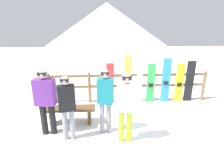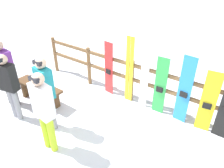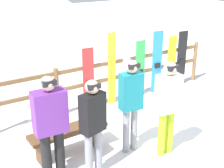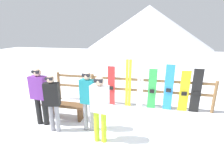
{
  "view_description": "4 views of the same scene",
  "coord_description": "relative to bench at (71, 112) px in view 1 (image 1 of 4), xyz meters",
  "views": [
    {
      "loc": [
        -0.92,
        -4.01,
        2.52
      ],
      "look_at": [
        -0.63,
        0.8,
        0.95
      ],
      "focal_mm": 28.0,
      "sensor_mm": 36.0,
      "label": 1
    },
    {
      "loc": [
        2.23,
        -2.29,
        3.23
      ],
      "look_at": [
        -0.09,
        0.97,
        0.77
      ],
      "focal_mm": 35.0,
      "sensor_mm": 36.0,
      "label": 2
    },
    {
      "loc": [
        -3.67,
        -3.87,
        3.0
      ],
      "look_at": [
        -0.61,
        0.74,
        0.88
      ],
      "focal_mm": 50.0,
      "sensor_mm": 36.0,
      "label": 3
    },
    {
      "loc": [
        0.66,
        -4.07,
        2.57
      ],
      "look_at": [
        -0.47,
        0.97,
        0.97
      ],
      "focal_mm": 28.0,
      "sensor_mm": 36.0,
      "label": 4
    }
  ],
  "objects": [
    {
      "name": "person_white",
      "position": [
        1.36,
        -0.86,
        0.6
      ],
      "size": [
        0.42,
        0.27,
        1.62
      ],
      "color": "#B7D826",
      "rests_on": "ground"
    },
    {
      "name": "ground_plane",
      "position": [
        1.78,
        -0.29,
        -0.35
      ],
      "size": [
        40.0,
        40.0,
        0.0
      ],
      "primitive_type": "plane",
      "color": "white"
    },
    {
      "name": "mountain_backdrop",
      "position": [
        1.78,
        23.37,
        2.65
      ],
      "size": [
        18.0,
        18.0,
        6.0
      ],
      "color": "silver",
      "rests_on": "ground"
    },
    {
      "name": "fence",
      "position": [
        1.78,
        1.37,
        0.29
      ],
      "size": [
        5.49,
        0.1,
        1.07
      ],
      "color": "brown",
      "rests_on": "ground"
    },
    {
      "name": "person_black",
      "position": [
        0.07,
        -0.7,
        0.55
      ],
      "size": [
        0.4,
        0.28,
        1.54
      ],
      "color": "gray",
      "rests_on": "ground"
    },
    {
      "name": "snowboard_blue",
      "position": [
        3.06,
        1.32,
        0.41
      ],
      "size": [
        0.28,
        0.07,
        1.54
      ],
      "color": "#288CE0",
      "rests_on": "ground"
    },
    {
      "name": "snowboard_yellow",
      "position": [
        3.54,
        1.32,
        0.33
      ],
      "size": [
        0.3,
        0.08,
        1.37
      ],
      "color": "yellow",
      "rests_on": "ground"
    },
    {
      "name": "snowboard_red",
      "position": [
        1.14,
        1.32,
        0.34
      ],
      "size": [
        0.25,
        0.07,
        1.4
      ],
      "color": "red",
      "rests_on": "ground"
    },
    {
      "name": "bench",
      "position": [
        0.0,
        0.0,
        0.0
      ],
      "size": [
        1.32,
        0.36,
        0.48
      ],
      "color": "brown",
      "rests_on": "ground"
    },
    {
      "name": "snowboard_green",
      "position": [
        2.53,
        1.32,
        0.33
      ],
      "size": [
        0.27,
        0.06,
        1.38
      ],
      "color": "green",
      "rests_on": "ground"
    },
    {
      "name": "person_purple",
      "position": [
        -0.46,
        -0.44,
        0.58
      ],
      "size": [
        0.48,
        0.29,
        1.62
      ],
      "color": "black",
      "rests_on": "ground"
    },
    {
      "name": "person_teal",
      "position": [
        0.93,
        -0.46,
        0.6
      ],
      "size": [
        0.39,
        0.25,
        1.61
      ],
      "color": "gray",
      "rests_on": "ground"
    },
    {
      "name": "ski_pair_white",
      "position": [
        2.13,
        1.32,
        0.43
      ],
      "size": [
        0.19,
        0.02,
        1.56
      ],
      "color": "white",
      "rests_on": "ground"
    },
    {
      "name": "ski_pair_yellow",
      "position": [
        1.73,
        1.32,
        0.48
      ],
      "size": [
        0.19,
        0.02,
        1.66
      ],
      "color": "yellow",
      "rests_on": "ground"
    },
    {
      "name": "snowboard_black_stripe",
      "position": [
        3.9,
        1.32,
        0.37
      ],
      "size": [
        0.29,
        0.06,
        1.44
      ],
      "color": "black",
      "rests_on": "ground"
    }
  ]
}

